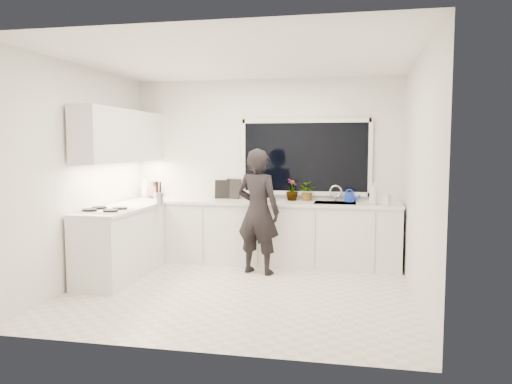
# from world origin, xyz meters

# --- Properties ---
(floor) EXTENTS (4.00, 3.50, 0.02)m
(floor) POSITION_xyz_m (0.00, 0.00, -0.01)
(floor) COLOR beige
(floor) RESTS_ON ground
(wall_back) EXTENTS (4.00, 0.02, 2.70)m
(wall_back) POSITION_xyz_m (0.00, 1.76, 1.35)
(wall_back) COLOR white
(wall_back) RESTS_ON ground
(wall_left) EXTENTS (0.02, 3.50, 2.70)m
(wall_left) POSITION_xyz_m (-2.01, 0.00, 1.35)
(wall_left) COLOR white
(wall_left) RESTS_ON ground
(wall_right) EXTENTS (0.02, 3.50, 2.70)m
(wall_right) POSITION_xyz_m (2.01, 0.00, 1.35)
(wall_right) COLOR white
(wall_right) RESTS_ON ground
(ceiling) EXTENTS (4.00, 3.50, 0.02)m
(ceiling) POSITION_xyz_m (0.00, 0.00, 2.71)
(ceiling) COLOR white
(ceiling) RESTS_ON wall_back
(window) EXTENTS (1.80, 0.02, 1.00)m
(window) POSITION_xyz_m (0.60, 1.73, 1.55)
(window) COLOR black
(window) RESTS_ON wall_back
(base_cabinets_back) EXTENTS (3.92, 0.58, 0.88)m
(base_cabinets_back) POSITION_xyz_m (0.00, 1.45, 0.44)
(base_cabinets_back) COLOR white
(base_cabinets_back) RESTS_ON floor
(base_cabinets_left) EXTENTS (0.58, 1.60, 0.88)m
(base_cabinets_left) POSITION_xyz_m (-1.67, 0.35, 0.44)
(base_cabinets_left) COLOR white
(base_cabinets_left) RESTS_ON floor
(countertop_back) EXTENTS (3.94, 0.62, 0.04)m
(countertop_back) POSITION_xyz_m (0.00, 1.44, 0.90)
(countertop_back) COLOR silver
(countertop_back) RESTS_ON base_cabinets_back
(countertop_left) EXTENTS (0.62, 1.60, 0.04)m
(countertop_left) POSITION_xyz_m (-1.67, 0.35, 0.90)
(countertop_left) COLOR silver
(countertop_left) RESTS_ON base_cabinets_left
(upper_cabinets) EXTENTS (0.34, 2.10, 0.70)m
(upper_cabinets) POSITION_xyz_m (-1.79, 0.70, 1.85)
(upper_cabinets) COLOR white
(upper_cabinets) RESTS_ON wall_left
(sink) EXTENTS (0.58, 0.42, 0.14)m
(sink) POSITION_xyz_m (1.05, 1.45, 0.87)
(sink) COLOR silver
(sink) RESTS_ON countertop_back
(faucet) EXTENTS (0.03, 0.03, 0.22)m
(faucet) POSITION_xyz_m (1.05, 1.65, 1.03)
(faucet) COLOR silver
(faucet) RESTS_ON countertop_back
(stovetop) EXTENTS (0.56, 0.48, 0.03)m
(stovetop) POSITION_xyz_m (-1.69, -0.00, 0.94)
(stovetop) COLOR black
(stovetop) RESTS_ON countertop_left
(person) EXTENTS (0.70, 0.55, 1.68)m
(person) POSITION_xyz_m (0.05, 0.90, 0.84)
(person) COLOR black
(person) RESTS_ON floor
(pizza_tray) EXTENTS (0.44, 0.33, 0.03)m
(pizza_tray) POSITION_xyz_m (-0.01, 1.42, 0.94)
(pizza_tray) COLOR silver
(pizza_tray) RESTS_ON countertop_back
(pizza) EXTENTS (0.40, 0.29, 0.01)m
(pizza) POSITION_xyz_m (-0.01, 1.42, 0.95)
(pizza) COLOR red
(pizza) RESTS_ON pizza_tray
(watering_can) EXTENTS (0.15, 0.15, 0.13)m
(watering_can) POSITION_xyz_m (1.25, 1.61, 0.98)
(watering_can) COLOR blue
(watering_can) RESTS_ON countertop_back
(paper_towel_roll) EXTENTS (0.13, 0.13, 0.26)m
(paper_towel_roll) POSITION_xyz_m (-1.85, 1.55, 1.05)
(paper_towel_roll) COLOR silver
(paper_towel_roll) RESTS_ON countertop_back
(knife_block) EXTENTS (0.16, 0.14, 0.22)m
(knife_block) POSITION_xyz_m (-1.70, 1.59, 1.03)
(knife_block) COLOR olive
(knife_block) RESTS_ON countertop_back
(utensil_crock) EXTENTS (0.17, 0.17, 0.16)m
(utensil_crock) POSITION_xyz_m (-1.32, 0.80, 1.00)
(utensil_crock) COLOR silver
(utensil_crock) RESTS_ON countertop_left
(picture_frame_large) EXTENTS (0.22, 0.05, 0.28)m
(picture_frame_large) POSITION_xyz_m (-0.66, 1.69, 1.06)
(picture_frame_large) COLOR black
(picture_frame_large) RESTS_ON countertop_back
(picture_frame_small) EXTENTS (0.24, 0.10, 0.30)m
(picture_frame_small) POSITION_xyz_m (-0.49, 1.69, 1.07)
(picture_frame_small) COLOR black
(picture_frame_small) RESTS_ON countertop_back
(herb_plants) EXTENTS (0.85, 0.31, 0.32)m
(herb_plants) POSITION_xyz_m (0.41, 1.61, 1.07)
(herb_plants) COLOR #26662D
(herb_plants) RESTS_ON countertop_back
(soap_bottles) EXTENTS (0.29, 0.13, 0.31)m
(soap_bottles) POSITION_xyz_m (1.62, 1.30, 1.06)
(soap_bottles) COLOR #D8BF66
(soap_bottles) RESTS_ON countertop_back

